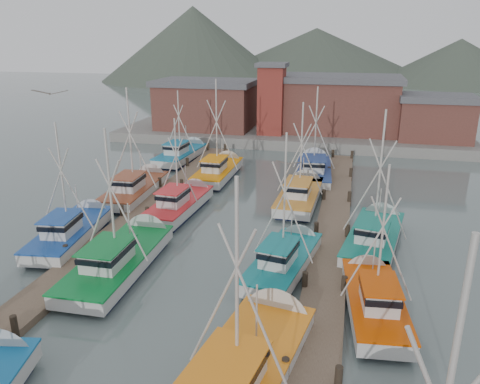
% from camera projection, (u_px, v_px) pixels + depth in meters
% --- Properties ---
extents(ground, '(260.00, 260.00, 0.00)m').
position_uv_depth(ground, '(207.00, 263.00, 27.72)').
color(ground, '#4A5958').
rests_on(ground, ground).
extents(dock_left, '(2.30, 46.00, 1.50)m').
position_uv_depth(dock_left, '(129.00, 224.00, 32.94)').
color(dock_left, brown).
rests_on(dock_left, ground).
extents(dock_right, '(2.30, 46.00, 1.50)m').
position_uv_depth(dock_right, '(330.00, 244.00, 29.82)').
color(dock_right, brown).
rests_on(dock_right, ground).
extents(quay, '(44.00, 16.00, 1.20)m').
position_uv_depth(quay, '(291.00, 133.00, 61.62)').
color(quay, gray).
rests_on(quay, ground).
extents(shed_left, '(12.72, 8.48, 6.20)m').
position_uv_depth(shed_left, '(206.00, 104.00, 61.04)').
color(shed_left, brown).
rests_on(shed_left, quay).
extents(shed_center, '(14.84, 9.54, 6.90)m').
position_uv_depth(shed_center, '(339.00, 103.00, 58.98)').
color(shed_center, brown).
rests_on(shed_center, quay).
extents(shed_right, '(8.48, 6.36, 5.20)m').
position_uv_depth(shed_right, '(435.00, 117.00, 54.03)').
color(shed_right, brown).
rests_on(shed_right, quay).
extents(lookout_tower, '(3.60, 3.60, 8.50)m').
position_uv_depth(lookout_tower, '(272.00, 98.00, 56.81)').
color(lookout_tower, maroon).
rests_on(lookout_tower, quay).
extents(distant_hills, '(175.00, 140.00, 42.00)m').
position_uv_depth(distant_hills, '(287.00, 79.00, 143.51)').
color(distant_hills, '#3E483C').
rests_on(distant_hills, ground).
extents(boat_1, '(4.86, 10.83, 9.59)m').
position_uv_depth(boat_1, '(245.00, 367.00, 18.00)').
color(boat_1, '#101837').
rests_on(boat_1, ground).
extents(boat_4, '(3.79, 10.04, 9.26)m').
position_uv_depth(boat_4, '(123.00, 257.00, 26.92)').
color(boat_4, '#101837').
rests_on(boat_4, ground).
extents(boat_5, '(3.79, 8.52, 8.77)m').
position_uv_depth(boat_5, '(286.00, 259.00, 26.73)').
color(boat_5, '#101837').
rests_on(boat_5, ground).
extents(boat_6, '(3.77, 8.96, 8.64)m').
position_uv_depth(boat_6, '(74.00, 230.00, 30.67)').
color(boat_6, '#101837').
rests_on(boat_6, ground).
extents(boat_7, '(3.31, 8.16, 8.20)m').
position_uv_depth(boat_7, '(373.00, 298.00, 22.76)').
color(boat_7, '#101837').
rests_on(boat_7, ground).
extents(boat_8, '(3.22, 8.62, 7.95)m').
position_uv_depth(boat_8, '(182.00, 203.00, 35.66)').
color(boat_8, '#101837').
rests_on(boat_8, ground).
extents(boat_9, '(3.60, 9.21, 8.91)m').
position_uv_depth(boat_9, '(301.00, 194.00, 37.67)').
color(boat_9, '#101837').
rests_on(boat_9, ground).
extents(boat_10, '(4.02, 9.44, 9.83)m').
position_uv_depth(boat_10, '(137.00, 188.00, 39.20)').
color(boat_10, '#101837').
rests_on(boat_10, ground).
extents(boat_11, '(4.27, 9.33, 9.59)m').
position_uv_depth(boat_11, '(375.00, 235.00, 29.89)').
color(boat_11, '#101837').
rests_on(boat_11, ground).
extents(boat_12, '(3.96, 9.04, 9.97)m').
position_uv_depth(boat_12, '(219.00, 170.00, 44.30)').
color(boat_12, '#101837').
rests_on(boat_12, ground).
extents(boat_13, '(3.86, 10.21, 9.45)m').
position_uv_depth(boat_13, '(314.00, 169.00, 44.55)').
color(boat_13, '#101837').
rests_on(boat_13, ground).
extents(boat_14, '(3.47, 9.32, 8.26)m').
position_uv_depth(boat_14, '(183.00, 154.00, 50.52)').
color(boat_14, '#101837').
rests_on(boat_14, ground).
extents(gull_near, '(1.55, 0.65, 0.24)m').
position_uv_depth(gull_near, '(50.00, 93.00, 18.79)').
color(gull_near, gray).
rests_on(gull_near, ground).
extents(gull_far, '(1.55, 0.62, 0.24)m').
position_uv_depth(gull_far, '(289.00, 163.00, 27.60)').
color(gull_far, gray).
rests_on(gull_far, ground).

